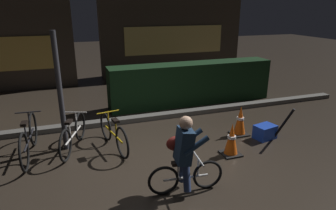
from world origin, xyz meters
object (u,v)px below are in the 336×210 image
Objects in this scene: street_post at (60,93)px; blue_crate at (265,132)px; parked_bike_left_mid at (29,139)px; parked_bike_center_right at (113,133)px; traffic_cone_near at (232,140)px; closed_umbrella at (283,124)px; cyclist at (184,154)px; parked_bike_center_left at (73,134)px; traffic_cone_far at (240,121)px.

street_post is 4.29m from blue_crate.
parked_bike_left_mid is 4.78m from blue_crate.
traffic_cone_near is at bearing -126.83° from parked_bike_center_right.
street_post reaches higher than closed_umbrella.
cyclist is (-1.30, -0.80, 0.32)m from traffic_cone_near.
street_post is 2.75m from cyclist.
cyclist reaches higher than parked_bike_center_left.
parked_bike_center_left reaches higher than traffic_cone_near.
parked_bike_left_mid reaches higher than traffic_cone_near.
parked_bike_center_right is (1.55, -0.19, -0.04)m from parked_bike_left_mid.
parked_bike_left_mid is 3.07m from cyclist.
street_post is at bearing -125.28° from closed_umbrella.
parked_bike_left_mid is 5.05m from closed_umbrella.
blue_crate is at bearing -156.63° from closed_umbrella.
parked_bike_center_right is 2.31m from traffic_cone_near.
parked_bike_center_left is at bearing 168.21° from blue_crate.
cyclist is (-2.37, -1.20, 0.48)m from blue_crate.
street_post reaches higher than parked_bike_left_mid.
parked_bike_left_mid reaches higher than blue_crate.
street_post reaches higher than traffic_cone_far.
parked_bike_left_mid is 1.40× the size of cyclist.
parked_bike_center_left is 1.17× the size of cyclist.
parked_bike_center_left is 2.18× the size of traffic_cone_far.
parked_bike_center_right is 1.78× the size of closed_umbrella.
cyclist is (-1.97, -1.56, 0.31)m from traffic_cone_far.
street_post is 1.53× the size of parked_bike_center_right.
parked_bike_left_mid is 3.83m from traffic_cone_near.
street_post is at bearing 81.49° from parked_bike_center_left.
traffic_cone_far is 0.54× the size of cyclist.
traffic_cone_near is at bearing -159.53° from blue_crate.
traffic_cone_far is at bearing 43.62° from cyclist.
blue_crate is at bearing -95.94° from parked_bike_left_mid.
parked_bike_left_mid is 0.80m from parked_bike_center_left.
parked_bike_left_mid is at bearing 161.95° from traffic_cone_near.
traffic_cone_near is (2.08, -1.00, -0.01)m from parked_bike_center_right.
street_post reaches higher than blue_crate.
parked_bike_center_left is at bearing 172.56° from traffic_cone_far.
parked_bike_center_right is at bearing 175.03° from traffic_cone_far.
closed_umbrella is (1.31, 0.15, 0.08)m from traffic_cone_near.
traffic_cone_far is (4.30, -0.43, -0.04)m from parked_bike_left_mid.
closed_umbrella is at bearing -84.48° from parked_bike_center_left.
street_post is 3.79m from traffic_cone_far.
blue_crate is at bearing -12.48° from street_post.
parked_bike_center_right reaches higher than traffic_cone_far.
parked_bike_center_right reaches higher than traffic_cone_near.
cyclist is 1.47× the size of closed_umbrella.
closed_umbrella is at bearing -14.95° from street_post.
cyclist reaches higher than parked_bike_center_right.
parked_bike_center_right reaches higher than blue_crate.
traffic_cone_far is (0.67, 0.76, 0.01)m from traffic_cone_near.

